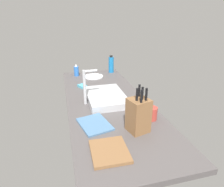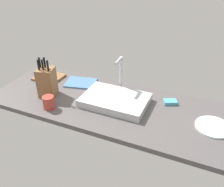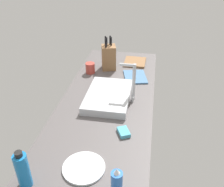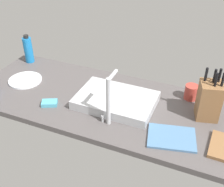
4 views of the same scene
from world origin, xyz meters
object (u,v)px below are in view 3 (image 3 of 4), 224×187
(knife_block, at_px, (109,57))
(cutting_board, at_px, (135,62))
(dinner_plate, at_px, (83,168))
(water_bottle, at_px, (23,170))
(soap_bottle, at_px, (117,181))
(dish_towel, at_px, (135,77))
(dish_sponge, at_px, (124,132))
(sink_basin, at_px, (108,96))
(coffee_mug, at_px, (90,68))
(faucet, at_px, (132,80))

(knife_block, bearing_deg, cutting_board, 111.04)
(dinner_plate, bearing_deg, knife_block, -176.08)
(water_bottle, bearing_deg, knife_block, 172.89)
(soap_bottle, bearing_deg, cutting_board, -178.23)
(dish_towel, bearing_deg, dish_sponge, -0.26)
(knife_block, height_order, dish_towel, knife_block)
(knife_block, height_order, soap_bottle, knife_block)
(soap_bottle, bearing_deg, knife_block, -168.08)
(dinner_plate, bearing_deg, cutting_board, 173.85)
(sink_basin, xyz_separation_m, water_bottle, (0.80, -0.25, 0.07))
(dinner_plate, bearing_deg, coffee_mug, -168.04)
(sink_basin, distance_m, knife_block, 0.52)
(sink_basin, distance_m, cutting_board, 0.68)
(dish_towel, bearing_deg, dinner_plate, -9.42)
(sink_basin, distance_m, soap_bottle, 0.78)
(faucet, relative_size, coffee_mug, 3.12)
(dinner_plate, relative_size, dish_towel, 0.91)
(water_bottle, relative_size, dish_towel, 0.87)
(soap_bottle, relative_size, coffee_mug, 1.55)
(knife_block, xyz_separation_m, soap_bottle, (1.26, 0.27, -0.05))
(water_bottle, distance_m, dish_sponge, 0.61)
(cutting_board, relative_size, coffee_mug, 2.44)
(dinner_plate, bearing_deg, soap_bottle, 62.35)
(faucet, bearing_deg, dish_sponge, -1.22)
(dish_towel, bearing_deg, coffee_mug, -93.28)
(knife_block, xyz_separation_m, water_bottle, (1.30, -0.16, -0.01))
(sink_basin, bearing_deg, water_bottle, -17.41)
(knife_block, distance_m, cutting_board, 0.29)
(faucet, bearing_deg, coffee_mug, -132.56)
(soap_bottle, xyz_separation_m, dish_towel, (-1.13, -0.02, -0.06))
(soap_bottle, relative_size, dish_sponge, 1.56)
(dish_towel, distance_m, coffee_mug, 0.40)
(knife_block, relative_size, dish_sponge, 3.23)
(soap_bottle, xyz_separation_m, dish_sponge, (-0.40, -0.02, -0.05))
(faucet, xyz_separation_m, knife_block, (-0.48, -0.26, -0.05))
(knife_block, distance_m, water_bottle, 1.31)
(cutting_board, xyz_separation_m, dinner_plate, (1.32, -0.14, -0.00))
(faucet, relative_size, soap_bottle, 2.01)
(sink_basin, xyz_separation_m, dish_towel, (-0.37, 0.16, -0.02))
(faucet, relative_size, knife_block, 0.97)
(faucet, height_order, coffee_mug, faucet)
(water_bottle, distance_m, coffee_mug, 1.19)
(knife_block, xyz_separation_m, dish_towel, (0.13, 0.25, -0.11))
(dish_sponge, bearing_deg, dinner_plate, -29.12)
(knife_block, distance_m, soap_bottle, 1.29)
(cutting_board, relative_size, water_bottle, 1.05)
(soap_bottle, height_order, dish_towel, soap_bottle)
(cutting_board, height_order, coffee_mug, coffee_mug)
(cutting_board, bearing_deg, coffee_mug, -53.46)
(water_bottle, bearing_deg, soap_bottle, 95.54)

